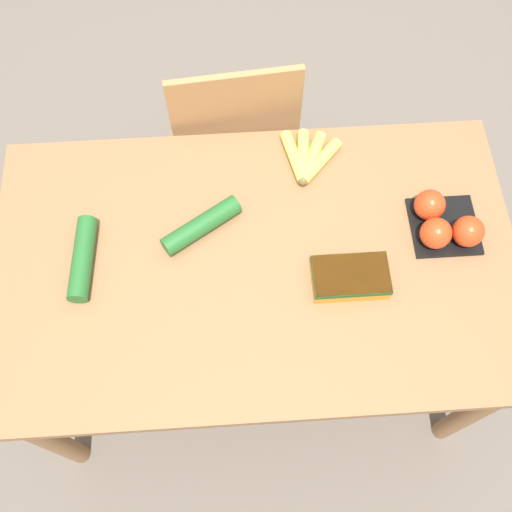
{
  "coord_description": "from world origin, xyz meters",
  "views": [
    {
      "loc": [
        -0.04,
        -0.65,
        2.19
      ],
      "look_at": [
        0.0,
        0.0,
        0.8
      ],
      "focal_mm": 42.0,
      "sensor_mm": 36.0,
      "label": 1
    }
  ],
  "objects_px": {
    "banana_bunch": "(307,159)",
    "cucumber_far": "(201,225)",
    "chair": "(234,139)",
    "tomato_pack": "(444,224)",
    "cucumber_near": "(83,258)",
    "carrot_bag": "(350,277)"
  },
  "relations": [
    {
      "from": "carrot_bag",
      "to": "cucumber_near",
      "type": "bearing_deg",
      "value": 171.99
    },
    {
      "from": "chair",
      "to": "cucumber_near",
      "type": "distance_m",
      "value": 0.76
    },
    {
      "from": "banana_bunch",
      "to": "cucumber_near",
      "type": "distance_m",
      "value": 0.67
    },
    {
      "from": "banana_bunch",
      "to": "carrot_bag",
      "type": "bearing_deg",
      "value": -79.12
    },
    {
      "from": "chair",
      "to": "cucumber_far",
      "type": "relative_size",
      "value": 4.3
    },
    {
      "from": "tomato_pack",
      "to": "cucumber_near",
      "type": "height_order",
      "value": "tomato_pack"
    },
    {
      "from": "tomato_pack",
      "to": "cucumber_far",
      "type": "distance_m",
      "value": 0.64
    },
    {
      "from": "banana_bunch",
      "to": "tomato_pack",
      "type": "bearing_deg",
      "value": -36.17
    },
    {
      "from": "chair",
      "to": "cucumber_far",
      "type": "height_order",
      "value": "chair"
    },
    {
      "from": "banana_bunch",
      "to": "chair",
      "type": "bearing_deg",
      "value": 125.14
    },
    {
      "from": "cucumber_far",
      "to": "chair",
      "type": "bearing_deg",
      "value": 78.5
    },
    {
      "from": "banana_bunch",
      "to": "carrot_bag",
      "type": "relative_size",
      "value": 0.92
    },
    {
      "from": "cucumber_near",
      "to": "tomato_pack",
      "type": "bearing_deg",
      "value": 1.95
    },
    {
      "from": "banana_bunch",
      "to": "cucumber_far",
      "type": "height_order",
      "value": "cucumber_far"
    },
    {
      "from": "chair",
      "to": "cucumber_far",
      "type": "distance_m",
      "value": 0.58
    },
    {
      "from": "chair",
      "to": "banana_bunch",
      "type": "bearing_deg",
      "value": 120.12
    },
    {
      "from": "banana_bunch",
      "to": "cucumber_near",
      "type": "height_order",
      "value": "cucumber_near"
    },
    {
      "from": "cucumber_far",
      "to": "banana_bunch",
      "type": "bearing_deg",
      "value": 33.33
    },
    {
      "from": "chair",
      "to": "cucumber_near",
      "type": "bearing_deg",
      "value": 49.18
    },
    {
      "from": "chair",
      "to": "carrot_bag",
      "type": "bearing_deg",
      "value": 107.56
    },
    {
      "from": "cucumber_near",
      "to": "cucumber_far",
      "type": "bearing_deg",
      "value": 14.05
    },
    {
      "from": "chair",
      "to": "tomato_pack",
      "type": "relative_size",
      "value": 5.3
    }
  ]
}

